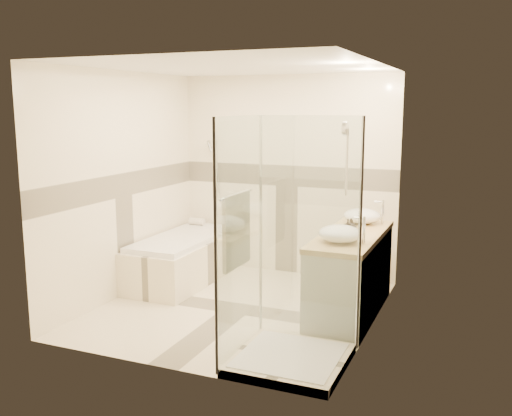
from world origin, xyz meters
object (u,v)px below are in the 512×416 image
at_px(shower_enclosure, 281,302).
at_px(vessel_sink_far, 340,234).
at_px(amenity_bottle_b, 351,226).
at_px(vessel_sink_near, 362,216).
at_px(bathtub, 184,256).
at_px(vanity, 350,274).
at_px(amenity_bottle_a, 348,227).

height_order(shower_enclosure, vessel_sink_far, shower_enclosure).
xyz_separation_m(shower_enclosure, vessel_sink_far, (0.27, 0.87, 0.43)).
bearing_deg(shower_enclosure, amenity_bottle_b, 78.34).
distance_m(vessel_sink_near, vessel_sink_far, 0.97).
distance_m(vessel_sink_near, amenity_bottle_b, 0.51).
height_order(bathtub, shower_enclosure, shower_enclosure).
relative_size(vanity, shower_enclosure, 0.79).
height_order(vanity, amenity_bottle_a, amenity_bottle_a).
relative_size(bathtub, amenity_bottle_b, 11.94).
distance_m(vessel_sink_near, amenity_bottle_a, 0.66).
distance_m(bathtub, vessel_sink_near, 2.23).
xyz_separation_m(amenity_bottle_a, amenity_bottle_b, (0.00, 0.14, -0.01)).
height_order(bathtub, amenity_bottle_a, amenity_bottle_a).
bearing_deg(vessel_sink_far, amenity_bottle_b, 90.00).
xyz_separation_m(bathtub, amenity_bottle_a, (2.13, -0.44, 0.63)).
xyz_separation_m(vessel_sink_near, amenity_bottle_a, (0.00, -0.66, 0.00)).
xyz_separation_m(shower_enclosure, amenity_bottle_b, (0.27, 1.32, 0.42)).
height_order(vanity, shower_enclosure, shower_enclosure).
bearing_deg(amenity_bottle_a, shower_enclosure, -103.04).
height_order(shower_enclosure, vessel_sink_near, shower_enclosure).
distance_m(bathtub, vanity, 2.18).
relative_size(bathtub, vessel_sink_near, 4.24).
height_order(bathtub, vessel_sink_near, vessel_sink_near).
bearing_deg(amenity_bottle_a, amenity_bottle_b, 90.00).
bearing_deg(vessel_sink_far, amenity_bottle_a, 90.00).
distance_m(bathtub, amenity_bottle_a, 2.26).
relative_size(vessel_sink_near, amenity_bottle_b, 2.82).
bearing_deg(bathtub, vanity, -9.25).
bearing_deg(shower_enclosure, bathtub, 138.90).
bearing_deg(vessel_sink_near, vessel_sink_far, -90.00).
distance_m(vanity, amenity_bottle_b, 0.50).
distance_m(shower_enclosure, amenity_bottle_a, 1.28).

